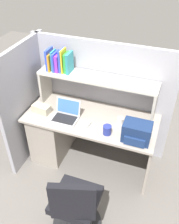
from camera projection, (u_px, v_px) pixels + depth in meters
ground_plane at (91, 159)px, 3.48m from camera, size 8.00×8.00×0.00m
desk at (63, 130)px, 3.34m from camera, size 1.60×0.70×0.73m
cubicle_partition_rear at (101, 98)px, 3.29m from camera, size 1.84×0.05×1.55m
cubicle_partition_left at (27, 103)px, 3.20m from camera, size 0.05×1.06×1.55m
overhead_hutch at (97, 84)px, 2.97m from camera, size 1.44×0.28×0.45m
reference_books_on_shelf at (59, 61)px, 2.97m from camera, size 0.29×0.19×0.28m
laptop at (66, 114)px, 3.00m from camera, size 0.31×0.26×0.22m
backpack at (137, 132)px, 2.66m from camera, size 0.30×0.23×0.22m
computer_mouse at (87, 125)px, 2.90m from camera, size 0.08×0.11×0.03m
paper_cup at (120, 121)px, 2.92m from camera, size 0.08×0.08×0.09m
tissue_box at (41, 109)px, 3.10m from camera, size 0.23×0.15×0.10m
snack_canister at (107, 130)px, 2.77m from camera, size 0.10×0.10×0.11m
office_chair at (76, 208)px, 2.44m from camera, size 0.52×0.54×0.93m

